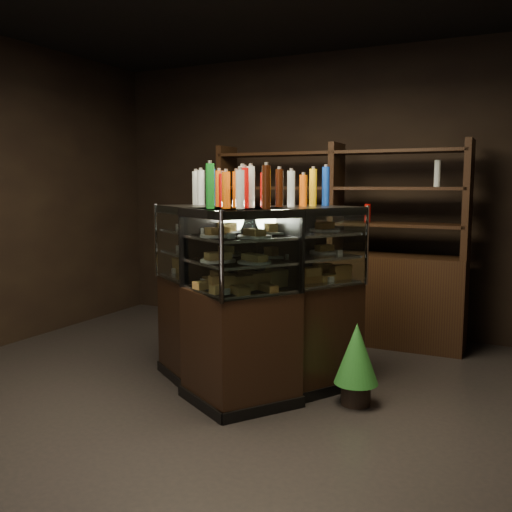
{
  "coord_description": "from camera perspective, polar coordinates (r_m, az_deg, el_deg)",
  "views": [
    {
      "loc": [
        2.18,
        -3.5,
        1.59
      ],
      "look_at": [
        0.38,
        0.15,
        1.08
      ],
      "focal_mm": 40.0,
      "sensor_mm": 36.0,
      "label": 1
    }
  ],
  "objects": [
    {
      "name": "ground",
      "position": [
        4.42,
        -5.41,
        -13.93
      ],
      "size": [
        5.0,
        5.0,
        0.0
      ],
      "primitive_type": "plane",
      "color": "black",
      "rests_on": "ground"
    },
    {
      "name": "room_shell",
      "position": [
        4.14,
        -5.73,
        12.05
      ],
      "size": [
        5.02,
        5.02,
        3.01
      ],
      "color": "black",
      "rests_on": "ground"
    },
    {
      "name": "display_case",
      "position": [
        4.42,
        -0.73,
        -7.35
      ],
      "size": [
        1.73,
        1.46,
        1.43
      ],
      "rotation": [
        0.0,
        0.0,
        0.21
      ],
      "color": "black",
      "rests_on": "ground"
    },
    {
      "name": "food_display",
      "position": [
        4.31,
        -0.77,
        -0.12
      ],
      "size": [
        1.33,
        1.12,
        0.44
      ],
      "color": "gold",
      "rests_on": "display_case"
    },
    {
      "name": "bottles_top",
      "position": [
        4.28,
        -0.75,
        6.82
      ],
      "size": [
        1.16,
        0.98,
        0.3
      ],
      "color": "#B20C0A",
      "rests_on": "display_case"
    },
    {
      "name": "potted_conifer",
      "position": [
        4.21,
        10.03,
        -9.45
      ],
      "size": [
        0.32,
        0.32,
        0.68
      ],
      "rotation": [
        0.0,
        0.0,
        -0.36
      ],
      "color": "black",
      "rests_on": "ground"
    },
    {
      "name": "back_shelving",
      "position": [
        5.93,
        7.87,
        -2.48
      ],
      "size": [
        2.58,
        0.44,
        2.0
      ],
      "rotation": [
        0.0,
        0.0,
        0.01
      ],
      "color": "black",
      "rests_on": "ground"
    }
  ]
}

